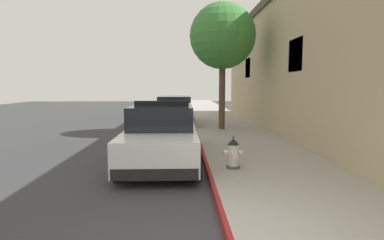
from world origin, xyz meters
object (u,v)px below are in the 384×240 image
Objects in this scene: parked_car_silver_ahead at (175,112)px; street_tree at (223,36)px; fire_hydrant at (233,153)px; police_cruiser at (162,135)px.

street_tree reaches higher than parked_car_silver_ahead.
parked_car_silver_ahead is 4.75m from street_tree.
parked_car_silver_ahead is 9.38m from fire_hydrant.
street_tree reaches higher than fire_hydrant.
police_cruiser is 1.00× the size of parked_car_silver_ahead.
street_tree is (2.34, 5.50, 3.50)m from police_cruiser.
fire_hydrant is (1.58, -9.25, -0.22)m from parked_car_silver_ahead.
parked_car_silver_ahead is (0.17, 7.86, -0.00)m from police_cruiser.
parked_car_silver_ahead is 6.37× the size of fire_hydrant.
parked_car_silver_ahead is at bearing 132.65° from street_tree.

